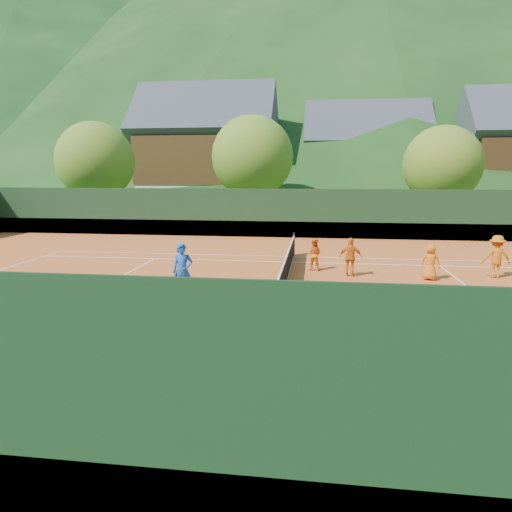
# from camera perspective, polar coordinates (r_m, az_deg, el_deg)

# --- Properties ---
(ground) EXTENTS (400.00, 400.00, 0.00)m
(ground) POSITION_cam_1_polar(r_m,az_deg,el_deg) (16.56, 3.69, -3.57)
(ground) COLOR #2D561B
(ground) RESTS_ON ground
(clay_court) EXTENTS (40.00, 24.00, 0.02)m
(clay_court) POSITION_cam_1_polar(r_m,az_deg,el_deg) (16.56, 3.69, -3.53)
(clay_court) COLOR #C4551F
(clay_court) RESTS_ON ground
(mountain_far) EXTENTS (280.00, 280.00, 110.00)m
(mountain_far) POSITION_cam_1_polar(r_m,az_deg,el_deg) (183.50, 11.18, 26.34)
(mountain_far) COLOR black
(mountain_far) RESTS_ON ground
(mountain_far_left) EXTENTS (260.00, 260.00, 100.00)m
(mountain_far_left) POSITION_cam_1_polar(r_m,az_deg,el_deg) (194.87, -22.53, 23.30)
(mountain_far_left) COLOR #133312
(mountain_far_left) RESTS_ON ground
(coach) EXTENTS (0.77, 0.64, 1.79)m
(coach) POSITION_cam_1_polar(r_m,az_deg,el_deg) (14.59, -9.16, -1.90)
(coach) COLOR #1B50B0
(coach) RESTS_ON clay_court
(student_a) EXTENTS (0.74, 0.63, 1.32)m
(student_a) POSITION_cam_1_polar(r_m,az_deg,el_deg) (18.86, 7.26, 0.21)
(student_a) COLOR orange
(student_a) RESTS_ON clay_court
(student_b) EXTENTS (0.93, 0.50, 1.50)m
(student_b) POSITION_cam_1_polar(r_m,az_deg,el_deg) (17.97, 11.75, -0.14)
(student_b) COLOR orange
(student_b) RESTS_ON clay_court
(student_c) EXTENTS (0.78, 0.64, 1.37)m
(student_c) POSITION_cam_1_polar(r_m,az_deg,el_deg) (18.20, 20.99, -0.70)
(student_c) COLOR orange
(student_c) RESTS_ON clay_court
(student_d) EXTENTS (1.06, 0.61, 1.64)m
(student_d) POSITION_cam_1_polar(r_m,az_deg,el_deg) (19.60, 27.84, -0.07)
(student_d) COLOR #D16412
(student_d) RESTS_ON clay_court
(tennis_ball_0) EXTENTS (0.07, 0.07, 0.07)m
(tennis_ball_0) POSITION_cam_1_polar(r_m,az_deg,el_deg) (13.66, 5.21, -6.39)
(tennis_ball_0) COLOR #E7F428
(tennis_ball_0) RESTS_ON clay_court
(tennis_ball_2) EXTENTS (0.07, 0.07, 0.07)m
(tennis_ball_2) POSITION_cam_1_polar(r_m,az_deg,el_deg) (12.38, -18.10, -8.67)
(tennis_ball_2) COLOR #E7F428
(tennis_ball_2) RESTS_ON clay_court
(tennis_ball_3) EXTENTS (0.07, 0.07, 0.07)m
(tennis_ball_3) POSITION_cam_1_polar(r_m,az_deg,el_deg) (12.03, -21.20, -9.43)
(tennis_ball_3) COLOR #E7F428
(tennis_ball_3) RESTS_ON clay_court
(tennis_ball_5) EXTENTS (0.07, 0.07, 0.07)m
(tennis_ball_5) POSITION_cam_1_polar(r_m,az_deg,el_deg) (9.78, 28.26, -14.62)
(tennis_ball_5) COLOR #E7F428
(tennis_ball_5) RESTS_ON clay_court
(tennis_ball_6) EXTENTS (0.07, 0.07, 0.07)m
(tennis_ball_6) POSITION_cam_1_polar(r_m,az_deg,el_deg) (14.16, -5.98, -5.80)
(tennis_ball_6) COLOR #E7F428
(tennis_ball_6) RESTS_ON clay_court
(tennis_ball_7) EXTENTS (0.07, 0.07, 0.07)m
(tennis_ball_7) POSITION_cam_1_polar(r_m,az_deg,el_deg) (12.13, 1.43, -8.53)
(tennis_ball_7) COLOR #E7F428
(tennis_ball_7) RESTS_ON clay_court
(tennis_ball_8) EXTENTS (0.07, 0.07, 0.07)m
(tennis_ball_8) POSITION_cam_1_polar(r_m,az_deg,el_deg) (11.70, -3.62, -9.27)
(tennis_ball_8) COLOR #E7F428
(tennis_ball_8) RESTS_ON clay_court
(tennis_ball_9) EXTENTS (0.07, 0.07, 0.07)m
(tennis_ball_9) POSITION_cam_1_polar(r_m,az_deg,el_deg) (13.79, 22.72, -7.01)
(tennis_ball_9) COLOR #E7F428
(tennis_ball_9) RESTS_ON clay_court
(tennis_ball_11) EXTENTS (0.07, 0.07, 0.07)m
(tennis_ball_11) POSITION_cam_1_polar(r_m,az_deg,el_deg) (13.40, -12.23, -6.93)
(tennis_ball_11) COLOR #E7F428
(tennis_ball_11) RESTS_ON clay_court
(tennis_ball_12) EXTENTS (0.07, 0.07, 0.07)m
(tennis_ball_12) POSITION_cam_1_polar(r_m,az_deg,el_deg) (12.37, -27.26, -9.34)
(tennis_ball_12) COLOR #E7F428
(tennis_ball_12) RESTS_ON clay_court
(tennis_ball_14) EXTENTS (0.07, 0.07, 0.07)m
(tennis_ball_14) POSITION_cam_1_polar(r_m,az_deg,el_deg) (15.75, -26.46, -5.19)
(tennis_ball_14) COLOR #E7F428
(tennis_ball_14) RESTS_ON clay_court
(tennis_ball_15) EXTENTS (0.07, 0.07, 0.07)m
(tennis_ball_15) POSITION_cam_1_polar(r_m,az_deg,el_deg) (16.44, -15.79, -3.85)
(tennis_ball_15) COLOR #E7F428
(tennis_ball_15) RESTS_ON clay_court
(tennis_ball_16) EXTENTS (0.07, 0.07, 0.07)m
(tennis_ball_16) POSITION_cam_1_polar(r_m,az_deg,el_deg) (10.65, -0.11, -11.28)
(tennis_ball_16) COLOR #E7F428
(tennis_ball_16) RESTS_ON clay_court
(tennis_ball_17) EXTENTS (0.07, 0.07, 0.07)m
(tennis_ball_17) POSITION_cam_1_polar(r_m,az_deg,el_deg) (13.99, 10.73, -6.13)
(tennis_ball_17) COLOR #E7F428
(tennis_ball_17) RESTS_ON clay_court
(tennis_ball_18) EXTENTS (0.07, 0.07, 0.07)m
(tennis_ball_18) POSITION_cam_1_polar(r_m,az_deg,el_deg) (17.52, -25.57, -3.62)
(tennis_ball_18) COLOR #E7F428
(tennis_ball_18) RESTS_ON clay_court
(tennis_ball_19) EXTENTS (0.07, 0.07, 0.07)m
(tennis_ball_19) POSITION_cam_1_polar(r_m,az_deg,el_deg) (13.83, 6.85, -6.21)
(tennis_ball_19) COLOR #E7F428
(tennis_ball_19) RESTS_ON clay_court
(tennis_ball_22) EXTENTS (0.07, 0.07, 0.07)m
(tennis_ball_22) POSITION_cam_1_polar(r_m,az_deg,el_deg) (14.36, -13.18, -5.79)
(tennis_ball_22) COLOR #E7F428
(tennis_ball_22) RESTS_ON clay_court
(tennis_ball_23) EXTENTS (0.07, 0.07, 0.07)m
(tennis_ball_23) POSITION_cam_1_polar(r_m,az_deg,el_deg) (12.58, 27.80, -9.07)
(tennis_ball_23) COLOR #E7F428
(tennis_ball_23) RESTS_ON clay_court
(court_lines) EXTENTS (23.83, 11.03, 0.00)m
(court_lines) POSITION_cam_1_polar(r_m,az_deg,el_deg) (16.55, 3.69, -3.49)
(court_lines) COLOR silver
(court_lines) RESTS_ON clay_court
(tennis_net) EXTENTS (0.10, 12.07, 1.10)m
(tennis_net) POSITION_cam_1_polar(r_m,az_deg,el_deg) (16.44, 3.71, -1.81)
(tennis_net) COLOR black
(tennis_net) RESTS_ON clay_court
(perimeter_fence) EXTENTS (40.40, 24.24, 3.00)m
(perimeter_fence) POSITION_cam_1_polar(r_m,az_deg,el_deg) (16.30, 3.74, 0.76)
(perimeter_fence) COLOR #163119
(perimeter_fence) RESTS_ON clay_court
(ball_hopper) EXTENTS (0.57, 0.57, 1.00)m
(ball_hopper) POSITION_cam_1_polar(r_m,az_deg,el_deg) (13.29, -22.00, -4.41)
(ball_hopper) COLOR black
(ball_hopper) RESTS_ON clay_court
(chalet_left) EXTENTS (13.80, 9.93, 12.92)m
(chalet_left) POSITION_cam_1_polar(r_m,az_deg,el_deg) (47.37, -6.12, 12.34)
(chalet_left) COLOR beige
(chalet_left) RESTS_ON ground
(chalet_mid) EXTENTS (12.65, 8.82, 11.45)m
(chalet_mid) POSITION_cam_1_polar(r_m,az_deg,el_deg) (50.29, 13.43, 11.25)
(chalet_mid) COLOR beige
(chalet_mid) RESTS_ON ground
(tree_a) EXTENTS (6.00, 6.00, 7.88)m
(tree_a) POSITION_cam_1_polar(r_m,az_deg,el_deg) (38.07, -19.46, 11.14)
(tree_a) COLOR #3F2A19
(tree_a) RESTS_ON ground
(tree_b) EXTENTS (6.40, 6.40, 8.40)m
(tree_b) POSITION_cam_1_polar(r_m,az_deg,el_deg) (36.41, -0.47, 12.29)
(tree_b) COLOR #41281A
(tree_b) RESTS_ON ground
(tree_c) EXTENTS (5.60, 5.60, 7.35)m
(tree_c) POSITION_cam_1_polar(r_m,az_deg,el_deg) (36.17, 22.24, 10.51)
(tree_c) COLOR #3E2919
(tree_c) RESTS_ON ground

